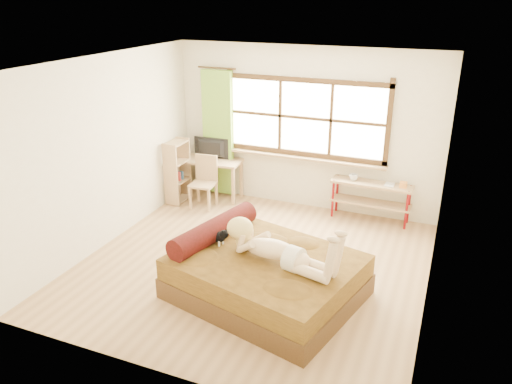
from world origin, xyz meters
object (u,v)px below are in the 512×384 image
at_px(bed, 263,274).
at_px(pipe_shelf, 372,193).
at_px(woman, 277,238).
at_px(desk, 209,165).
at_px(bookshelf, 177,171).
at_px(kitten, 216,234).
at_px(chair, 205,178).

height_order(bed, pipe_shelf, bed).
xyz_separation_m(woman, desk, (-2.23, 2.61, -0.22)).
relative_size(woman, pipe_shelf, 1.14).
distance_m(bed, pipe_shelf, 2.80).
bearing_deg(woman, bed, 176.74).
xyz_separation_m(pipe_shelf, bookshelf, (-3.29, -0.50, 0.09)).
xyz_separation_m(desk, bookshelf, (-0.43, -0.38, -0.06)).
distance_m(bed, kitten, 0.77).
height_order(bed, bookshelf, bookshelf).
bearing_deg(chair, woman, -50.98).
distance_m(kitten, chair, 2.45).
height_order(kitten, chair, chair).
bearing_deg(pipe_shelf, bookshelf, -169.71).
xyz_separation_m(bed, desk, (-2.03, 2.55, 0.33)).
bearing_deg(pipe_shelf, kitten, -118.51).
relative_size(desk, bookshelf, 1.07).
relative_size(chair, bookshelf, 0.81).
bearing_deg(bookshelf, woman, -39.92).
bearing_deg(chair, bed, -52.99).
relative_size(bed, chair, 2.74).
height_order(bed, desk, bed).
distance_m(woman, bookshelf, 3.48).
xyz_separation_m(kitten, bookshelf, (-1.79, 2.08, -0.09)).
height_order(chair, bookshelf, bookshelf).
height_order(desk, bookshelf, bookshelf).
xyz_separation_m(bed, pipe_shelf, (0.83, 2.67, 0.19)).
relative_size(kitten, bookshelf, 0.29).
distance_m(desk, bookshelf, 0.58).
relative_size(kitten, chair, 0.35).
distance_m(chair, bookshelf, 0.53).
bearing_deg(kitten, bookshelf, 144.79).
distance_m(desk, chair, 0.40).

